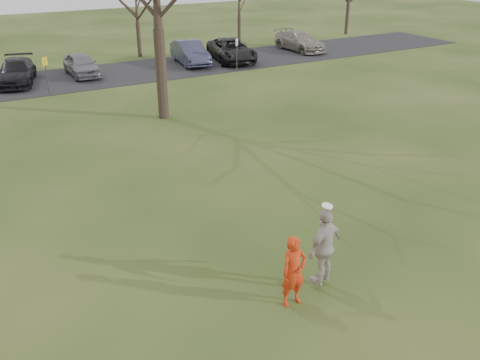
# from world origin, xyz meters

# --- Properties ---
(ground) EXTENTS (120.00, 120.00, 0.00)m
(ground) POSITION_xyz_m (0.00, 0.00, 0.00)
(ground) COLOR #1E380F
(ground) RESTS_ON ground
(parking_strip) EXTENTS (62.00, 6.50, 0.04)m
(parking_strip) POSITION_xyz_m (0.00, 25.00, 0.02)
(parking_strip) COLOR black
(parking_strip) RESTS_ON ground
(player_defender) EXTENTS (0.66, 0.43, 1.79)m
(player_defender) POSITION_xyz_m (-0.77, 0.12, 0.89)
(player_defender) COLOR red
(player_defender) RESTS_ON ground
(car_3) EXTENTS (3.13, 5.16, 1.40)m
(car_3) POSITION_xyz_m (-3.15, 25.40, 0.74)
(car_3) COLOR black
(car_3) RESTS_ON parking_strip
(car_4) EXTENTS (1.67, 4.07, 1.38)m
(car_4) POSITION_xyz_m (0.73, 25.50, 0.73)
(car_4) COLOR slate
(car_4) RESTS_ON parking_strip
(car_5) EXTENTS (2.21, 4.84, 1.54)m
(car_5) POSITION_xyz_m (8.15, 25.27, 0.81)
(car_5) COLOR #32344C
(car_5) RESTS_ON parking_strip
(car_6) EXTENTS (3.57, 5.84, 1.51)m
(car_6) POSITION_xyz_m (11.12, 24.74, 0.80)
(car_6) COLOR black
(car_6) RESTS_ON parking_strip
(car_7) EXTENTS (2.10, 4.92, 1.41)m
(car_7) POSITION_xyz_m (17.53, 25.46, 0.75)
(car_7) COLOR gray
(car_7) RESTS_ON parking_strip
(catching_play) EXTENTS (1.27, 0.81, 2.14)m
(catching_play) POSITION_xyz_m (0.25, 0.31, 1.16)
(catching_play) COLOR #B7ABA4
(catching_play) RESTS_ON ground
(sign_yellow) EXTENTS (0.35, 0.35, 2.08)m
(sign_yellow) POSITION_xyz_m (-2.00, 22.00, 1.45)
(sign_yellow) COLOR #47474C
(sign_yellow) RESTS_ON ground
(sign_white) EXTENTS (0.35, 0.35, 2.08)m
(sign_white) POSITION_xyz_m (10.00, 22.00, 1.45)
(sign_white) COLOR #47474C
(sign_white) RESTS_ON ground
(small_tree_row) EXTENTS (55.00, 5.90, 8.50)m
(small_tree_row) POSITION_xyz_m (4.38, 30.06, 3.89)
(small_tree_row) COLOR #352821
(small_tree_row) RESTS_ON ground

